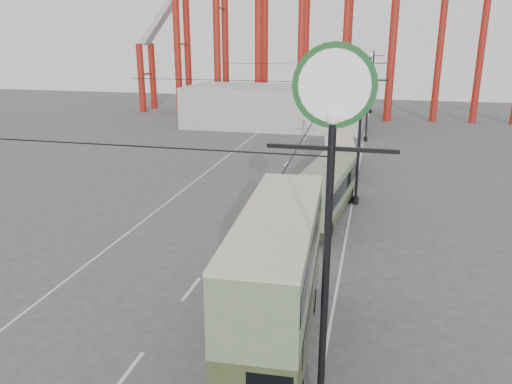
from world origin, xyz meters
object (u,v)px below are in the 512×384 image
(pedestrian, at_px, (278,212))
(lamp_post_near, at_px, (331,166))
(double_decker_bus, at_px, (277,274))
(single_decker_green, at_px, (325,190))
(single_decker_cream, at_px, (338,151))

(pedestrian, bearing_deg, lamp_post_near, 67.69)
(lamp_post_near, height_order, double_decker_bus, lamp_post_near)
(lamp_post_near, relative_size, single_decker_green, 0.98)
(single_decker_green, height_order, pedestrian, single_decker_green)
(single_decker_cream, bearing_deg, lamp_post_near, -92.20)
(single_decker_green, distance_m, single_decker_cream, 12.11)
(single_decker_green, bearing_deg, double_decker_bus, -84.29)
(lamp_post_near, distance_m, single_decker_green, 19.15)
(single_decker_green, xyz_separation_m, pedestrian, (-2.56, -2.05, -0.95))
(double_decker_bus, distance_m, single_decker_green, 14.46)
(lamp_post_near, xyz_separation_m, single_decker_cream, (-1.99, 30.16, -6.26))
(double_decker_bus, relative_size, single_decker_green, 0.90)
(lamp_post_near, height_order, pedestrian, lamp_post_near)
(single_decker_green, xyz_separation_m, single_decker_cream, (-0.15, 12.11, -0.12))
(lamp_post_near, xyz_separation_m, single_decker_green, (-1.84, 18.05, -6.14))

